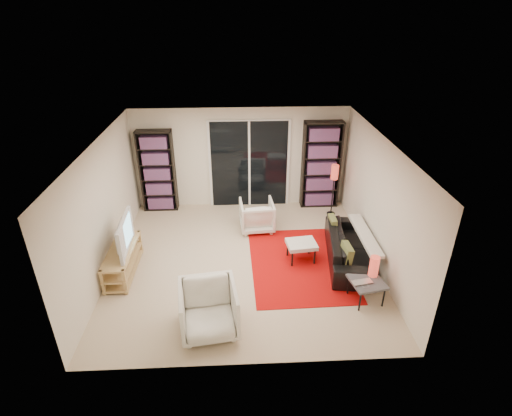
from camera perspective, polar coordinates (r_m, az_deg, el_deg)
The scene contains 20 objects.
floor at distance 7.85m, azimuth -1.73°, elevation -7.55°, with size 5.00×5.00×0.00m, color beige.
wall_back at distance 9.53m, azimuth -2.20°, elevation 7.13°, with size 5.00×0.02×2.40m, color silver.
wall_front at distance 5.14m, azimuth -1.22°, elevation -12.53°, with size 5.00×0.02×2.40m, color silver.
wall_left at distance 7.62m, azimuth -21.00°, elevation -0.19°, with size 0.02×5.00×2.40m, color silver.
wall_right at distance 7.68m, azimuth 17.12°, elevation 0.69°, with size 0.02×5.00×2.40m, color silver.
ceiling at distance 6.77m, azimuth -2.01°, elevation 9.34°, with size 5.00×5.00×0.02m, color white.
sliding_door at distance 9.55m, azimuth -0.97°, elevation 6.23°, with size 1.92×0.08×2.16m.
bookshelf_left at distance 9.63m, azimuth -13.88°, elevation 5.12°, with size 0.80×0.30×1.95m.
bookshelf_right at distance 9.63m, azimuth 9.28°, elevation 6.06°, with size 0.90×0.30×2.10m.
tv_stand at distance 7.80m, azimuth -18.47°, elevation -7.10°, with size 0.43×1.36×0.50m.
tv at distance 7.51m, azimuth -18.93°, elevation -3.65°, with size 1.07×0.14×0.62m, color black.
rug at distance 7.81m, azimuth 6.27°, elevation -7.86°, with size 1.86×2.52×0.01m, color #B80A08.
sofa at distance 7.93m, azimuth 13.19°, elevation -5.44°, with size 2.01×0.79×0.59m, color black.
armchair_back at distance 8.73m, azimuth 0.11°, elevation -1.07°, with size 0.72×0.74×0.67m, color silver.
armchair_front at distance 6.21m, azimuth -6.78°, elevation -14.20°, with size 0.84×0.87×0.79m, color silver.
ottoman at distance 7.74m, azimuth 6.50°, elevation -5.27°, with size 0.60×0.51×0.40m.
side_table at distance 6.96m, azimuth 15.57°, elevation -10.26°, with size 0.62×0.62×0.40m.
laptop at distance 6.83m, azimuth 15.10°, elevation -10.44°, with size 0.34×0.22×0.03m, color silver.
table_lamp at distance 6.99m, azimuth 16.51°, elevation -7.98°, with size 0.16×0.16×0.36m, color red.
floor_lamp at distance 9.27m, azimuth 11.11°, elevation 4.25°, with size 0.19×0.19×1.24m.
Camera 1 is at (-0.09, -6.44, 4.49)m, focal length 28.00 mm.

